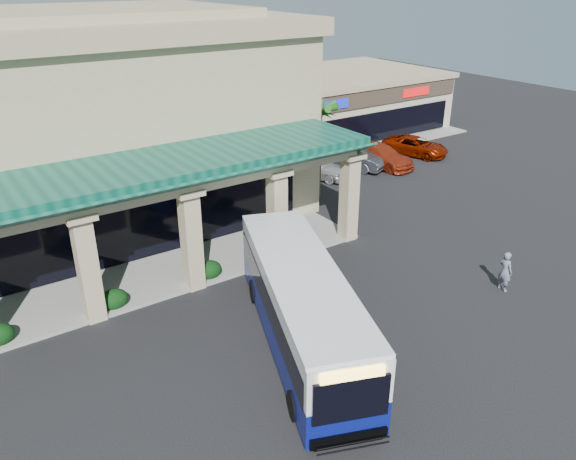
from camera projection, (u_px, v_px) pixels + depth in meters
ground at (317, 319)px, 23.15m from camera, size 110.00×110.00×0.00m
main_building at (4, 130)px, 28.59m from camera, size 30.80×14.80×11.35m
arcade at (62, 245)px, 22.90m from camera, size 30.00×6.20×5.70m
strip_mall at (315, 104)px, 49.34m from camera, size 22.50×12.50×4.90m
palm_0 at (320, 146)px, 34.37m from camera, size 2.40×2.40×6.60m
palm_1 at (304, 139)px, 37.29m from camera, size 2.40×2.40×5.80m
broadleaf_tree at (240, 134)px, 40.20m from camera, size 2.60×2.60×4.81m
transit_bus at (302, 308)px, 20.94m from camera, size 6.72×11.77×3.24m
pedestrian at (505, 271)px, 24.87m from camera, size 0.52×0.73×1.88m
car_silver at (315, 166)px, 38.75m from camera, size 3.67×5.15×1.63m
car_white at (350, 157)px, 40.56m from camera, size 3.73×5.43×1.70m
car_red at (379, 155)px, 41.01m from camera, size 3.08×5.81×1.60m
car_gray at (415, 146)px, 43.52m from camera, size 3.92×5.56×1.41m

